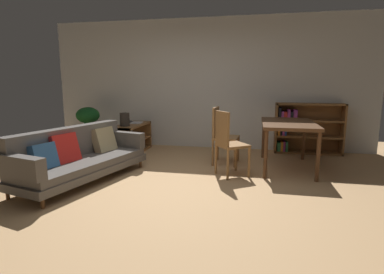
% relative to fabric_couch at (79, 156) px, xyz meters
% --- Properties ---
extents(ground_plane, '(8.16, 8.16, 0.00)m').
position_rel_fabric_couch_xyz_m(ground_plane, '(1.39, -0.03, -0.35)').
color(ground_plane, tan).
extents(back_wall_panel, '(6.80, 0.10, 2.70)m').
position_rel_fabric_couch_xyz_m(back_wall_panel, '(1.39, 2.67, 1.00)').
color(back_wall_panel, silver).
rests_on(back_wall_panel, ground_plane).
extents(fabric_couch, '(1.18, 2.13, 0.75)m').
position_rel_fabric_couch_xyz_m(fabric_couch, '(0.00, 0.00, 0.00)').
color(fabric_couch, brown).
rests_on(fabric_couch, ground_plane).
extents(media_console, '(0.41, 1.13, 0.57)m').
position_rel_fabric_couch_xyz_m(media_console, '(0.04, 1.81, -0.07)').
color(media_console, brown).
rests_on(media_console, ground_plane).
extents(open_laptop, '(0.46, 0.39, 0.07)m').
position_rel_fabric_couch_xyz_m(open_laptop, '(0.00, 1.98, 0.24)').
color(open_laptop, silver).
rests_on(open_laptop, media_console).
extents(desk_speaker, '(0.18, 0.18, 0.25)m').
position_rel_fabric_couch_xyz_m(desk_speaker, '(0.02, 1.53, 0.34)').
color(desk_speaker, '#2D2823').
rests_on(desk_speaker, media_console).
extents(potted_floor_plant, '(0.48, 0.54, 0.88)m').
position_rel_fabric_couch_xyz_m(potted_floor_plant, '(-1.01, 1.99, 0.19)').
color(potted_floor_plant, '#9E9389').
rests_on(potted_floor_plant, ground_plane).
extents(dining_table, '(0.81, 1.39, 0.76)m').
position_rel_fabric_couch_xyz_m(dining_table, '(2.95, 1.26, 0.33)').
color(dining_table, '#56351E').
rests_on(dining_table, ground_plane).
extents(dining_chair_near, '(0.44, 0.49, 0.97)m').
position_rel_fabric_couch_xyz_m(dining_chair_near, '(1.88, 1.34, 0.19)').
color(dining_chair_near, olive).
rests_on(dining_chair_near, ground_plane).
extents(dining_chair_far, '(0.55, 0.55, 0.97)m').
position_rel_fabric_couch_xyz_m(dining_chair_far, '(2.05, 0.62, 0.19)').
color(dining_chair_far, olive).
rests_on(dining_chair_far, ground_plane).
extents(bookshelf, '(1.28, 0.32, 0.99)m').
position_rel_fabric_couch_xyz_m(bookshelf, '(3.39, 2.49, 0.15)').
color(bookshelf, brown).
rests_on(bookshelf, ground_plane).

